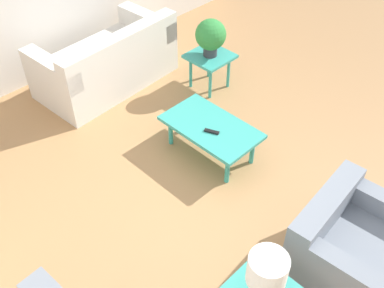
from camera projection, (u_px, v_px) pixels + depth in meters
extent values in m
plane|color=#A87A4C|center=(213.00, 185.00, 4.67)|extent=(14.00, 14.00, 0.00)
cube|color=silver|center=(106.00, 68.00, 5.91)|extent=(1.04, 1.82, 0.45)
cube|color=silver|center=(122.00, 49.00, 5.44)|extent=(0.30, 1.78, 0.39)
cube|color=silver|center=(147.00, 22.00, 6.10)|extent=(0.95, 0.25, 0.25)
cube|color=silver|center=(51.00, 70.00, 5.24)|extent=(0.95, 0.25, 0.25)
cube|color=slate|center=(349.00, 252.00, 3.83)|extent=(0.86, 1.03, 0.41)
cube|color=slate|center=(326.00, 208.00, 3.73)|extent=(0.27, 0.99, 0.29)
cube|color=slate|center=(334.00, 264.00, 3.39)|extent=(0.80, 0.22, 0.19)
cube|color=slate|center=(379.00, 201.00, 3.85)|extent=(0.80, 0.22, 0.19)
cube|color=teal|center=(211.00, 127.00, 4.79)|extent=(1.05, 0.60, 0.04)
cylinder|color=teal|center=(252.00, 150.00, 4.81)|extent=(0.05, 0.05, 0.35)
cylinder|color=teal|center=(196.00, 115.00, 5.25)|extent=(0.05, 0.05, 0.35)
cylinder|color=teal|center=(227.00, 170.00, 4.60)|extent=(0.05, 0.05, 0.35)
cylinder|color=teal|center=(171.00, 131.00, 5.04)|extent=(0.05, 0.05, 0.35)
cube|color=teal|center=(210.00, 56.00, 5.68)|extent=(0.52, 0.52, 0.04)
cylinder|color=teal|center=(228.00, 72.00, 5.84)|extent=(0.04, 0.04, 0.44)
cylinder|color=teal|center=(209.00, 62.00, 6.02)|extent=(0.04, 0.04, 0.44)
cylinder|color=teal|center=(210.00, 83.00, 5.66)|extent=(0.04, 0.04, 0.44)
cylinder|color=teal|center=(191.00, 72.00, 5.84)|extent=(0.04, 0.04, 0.44)
cylinder|color=teal|center=(255.00, 283.00, 3.60)|extent=(0.04, 0.04, 0.44)
cylinder|color=#333338|center=(210.00, 51.00, 5.63)|extent=(0.17, 0.17, 0.12)
sphere|color=#2D7F38|center=(211.00, 35.00, 5.48)|extent=(0.38, 0.38, 0.38)
cylinder|color=#333333|center=(264.00, 287.00, 3.17)|extent=(0.15, 0.15, 0.21)
cylinder|color=white|center=(267.00, 270.00, 3.02)|extent=(0.28, 0.28, 0.24)
cube|color=black|center=(212.00, 132.00, 4.69)|extent=(0.16, 0.10, 0.02)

